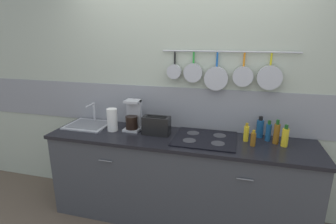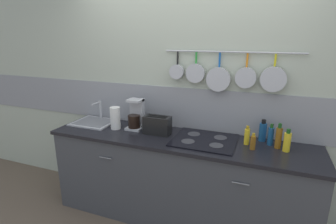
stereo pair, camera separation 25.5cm
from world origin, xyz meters
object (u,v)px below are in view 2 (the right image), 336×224
at_px(paper_towel_roll, 115,118).
at_px(bottle_vinegar, 287,142).
at_px(bottle_sesame_oil, 263,131).
at_px(bottle_olive_oil, 279,137).
at_px(bottle_dish_soap, 247,136).
at_px(bottle_hot_sauce, 253,142).
at_px(bottle_cooking_wine, 271,136).
at_px(toaster, 157,125).
at_px(coffee_maker, 136,117).

xyz_separation_m(paper_towel_roll, bottle_vinegar, (1.71, 0.04, -0.03)).
bearing_deg(bottle_sesame_oil, bottle_olive_oil, -43.77).
xyz_separation_m(paper_towel_roll, bottle_dish_soap, (1.37, 0.07, -0.04)).
height_order(bottle_hot_sauce, bottle_sesame_oil, bottle_sesame_oil).
height_order(bottle_cooking_wine, bottle_vinegar, bottle_vinegar).
relative_size(bottle_hot_sauce, bottle_sesame_oil, 0.71).
height_order(bottle_dish_soap, bottle_sesame_oil, bottle_sesame_oil).
relative_size(bottle_sesame_oil, bottle_vinegar, 1.04).
bearing_deg(toaster, coffee_maker, 165.79).
xyz_separation_m(coffee_maker, bottle_hot_sauce, (1.23, -0.12, -0.07)).
height_order(bottle_sesame_oil, bottle_olive_oil, bottle_olive_oil).
bearing_deg(bottle_vinegar, bottle_sesame_oil, 139.31).
bearing_deg(bottle_cooking_wine, bottle_dish_soap, -162.51).
height_order(coffee_maker, bottle_sesame_oil, coffee_maker).
height_order(toaster, bottle_sesame_oil, bottle_sesame_oil).
xyz_separation_m(bottle_dish_soap, bottle_vinegar, (0.34, -0.03, 0.01)).
bearing_deg(bottle_hot_sauce, bottle_olive_oil, 28.08).
height_order(coffee_maker, bottle_vinegar, coffee_maker).
relative_size(bottle_sesame_oil, bottle_cooking_wine, 1.05).
height_order(coffee_maker, bottle_cooking_wine, coffee_maker).
distance_m(coffee_maker, bottle_vinegar, 1.51).
distance_m(paper_towel_roll, coffee_maker, 0.22).
bearing_deg(bottle_cooking_wine, coffee_maker, -178.19).
xyz_separation_m(coffee_maker, toaster, (0.28, -0.07, -0.04)).
xyz_separation_m(bottle_hot_sauce, bottle_vinegar, (0.28, 0.07, 0.02)).
distance_m(coffee_maker, bottle_olive_oil, 1.44).
distance_m(bottle_sesame_oil, bottle_cooking_wine, 0.11).
relative_size(coffee_maker, bottle_sesame_oil, 1.53).
relative_size(bottle_dish_soap, bottle_vinegar, 0.88).
bearing_deg(bottle_sesame_oil, bottle_dish_soap, -132.41).
xyz_separation_m(bottle_dish_soap, bottle_olive_oil, (0.27, 0.01, 0.02)).
bearing_deg(bottle_sesame_oil, bottle_cooking_wine, -47.42).
bearing_deg(paper_towel_roll, bottle_hot_sauce, -1.13).
height_order(bottle_dish_soap, bottle_hot_sauce, bottle_dish_soap).
bearing_deg(paper_towel_roll, toaster, 2.50).
bearing_deg(bottle_cooking_wine, bottle_sesame_oil, 132.58).
relative_size(paper_towel_roll, bottle_cooking_wine, 1.19).
height_order(paper_towel_roll, toaster, paper_towel_roll).
height_order(coffee_maker, bottle_dish_soap, coffee_maker).
bearing_deg(bottle_vinegar, bottle_cooking_wine, 143.64).
bearing_deg(bottle_sesame_oil, toaster, -169.14).
xyz_separation_m(bottle_sesame_oil, bottle_vinegar, (0.21, -0.18, -0.00)).
distance_m(coffee_maker, bottle_hot_sauce, 1.24).
distance_m(bottle_hot_sauce, bottle_sesame_oil, 0.26).
relative_size(bottle_dish_soap, bottle_olive_oil, 0.78).
bearing_deg(toaster, bottle_dish_soap, 3.29).
bearing_deg(bottle_cooking_wine, bottle_vinegar, -36.36).
bearing_deg(bottle_vinegar, paper_towel_roll, -178.75).
bearing_deg(bottle_dish_soap, coffee_maker, 178.96).
relative_size(bottle_dish_soap, bottle_hot_sauce, 1.19).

